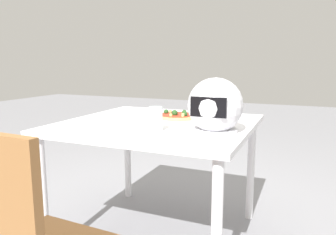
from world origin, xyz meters
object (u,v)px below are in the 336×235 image
Objects in this scene: pizza at (177,116)px; drinking_glass at (156,119)px; dining_table at (158,135)px; motorcycle_helmet at (215,107)px.

drinking_glass is (-0.02, 0.36, 0.04)m from pizza.
dining_table is 4.29× the size of pizza.
drinking_glass reaches higher than dining_table.
motorcycle_helmet reaches higher than drinking_glass.
pizza is (-0.07, -0.12, 0.10)m from dining_table.
motorcycle_helmet is 2.17× the size of drinking_glass.
pizza is 0.36m from drinking_glass.
dining_table is 8.51× the size of drinking_glass.
drinking_glass reaches higher than pizza.
dining_table is 3.92× the size of motorcycle_helmet.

